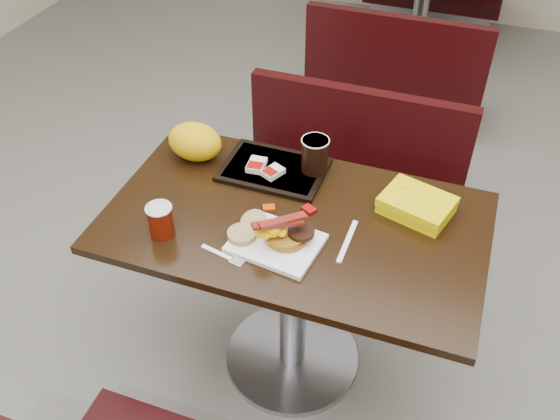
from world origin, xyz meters
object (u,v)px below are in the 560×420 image
(bench_near_n, at_px, (344,185))
(fork, at_px, (216,252))
(knife, at_px, (347,241))
(clamshell, at_px, (417,205))
(hashbrown_sleeve_left, at_px, (257,165))
(tray, at_px, (274,169))
(platter, at_px, (276,243))
(coffee_cup_near, at_px, (161,221))
(bench_far_s, at_px, (399,63))
(paper_bag, at_px, (195,142))
(table_near, at_px, (293,297))
(hashbrown_sleeve_right, at_px, (273,172))
(table_far, at_px, (420,13))
(coffee_cup_far, at_px, (315,155))
(pancake_stack, at_px, (287,236))

(bench_near_n, bearing_deg, fork, -100.61)
(knife, height_order, clamshell, clamshell)
(hashbrown_sleeve_left, bearing_deg, tray, 13.77)
(platter, bearing_deg, coffee_cup_near, -161.03)
(clamshell, bearing_deg, coffee_cup_near, -136.88)
(bench_far_s, xyz_separation_m, tray, (-0.15, -1.69, 0.40))
(clamshell, relative_size, paper_bag, 1.11)
(table_near, relative_size, hashbrown_sleeve_right, 16.82)
(bench_far_s, height_order, clamshell, clamshell)
(table_far, distance_m, hashbrown_sleeve_left, 2.45)
(table_near, relative_size, coffee_cup_near, 11.35)
(bench_far_s, relative_size, coffee_cup_far, 8.14)
(table_far, relative_size, hashbrown_sleeve_right, 16.82)
(knife, relative_size, hashbrown_sleeve_right, 2.69)
(table_near, distance_m, platter, 0.40)
(bench_near_n, relative_size, hashbrown_sleeve_right, 14.02)
(platter, relative_size, coffee_cup_far, 2.12)
(bench_near_n, bearing_deg, clamshell, -56.66)
(platter, bearing_deg, table_far, 97.13)
(coffee_cup_far, bearing_deg, hashbrown_sleeve_left, -163.78)
(table_far, height_order, coffee_cup_near, coffee_cup_near)
(pancake_stack, height_order, hashbrown_sleeve_right, pancake_stack)
(bench_near_n, xyz_separation_m, hashbrown_sleeve_right, (-0.14, -0.53, 0.42))
(coffee_cup_near, distance_m, hashbrown_sleeve_right, 0.44)
(fork, bearing_deg, hashbrown_sleeve_right, 97.37)
(platter, bearing_deg, pancake_stack, 43.58)
(table_far, distance_m, coffee_cup_near, 2.86)
(coffee_cup_near, distance_m, hashbrown_sleeve_left, 0.42)
(fork, bearing_deg, table_near, 64.50)
(bench_far_s, relative_size, tray, 2.84)
(knife, distance_m, paper_bag, 0.67)
(hashbrown_sleeve_left, bearing_deg, fork, -90.17)
(table_far, xyz_separation_m, tray, (-0.15, -2.39, 0.38))
(table_far, bearing_deg, fork, -93.50)
(fork, xyz_separation_m, tray, (0.02, 0.43, 0.01))
(table_near, relative_size, tray, 3.41)
(hashbrown_sleeve_left, height_order, hashbrown_sleeve_right, hashbrown_sleeve_left)
(bench_near_n, distance_m, bench_far_s, 1.20)
(table_far, bearing_deg, tray, -93.56)
(coffee_cup_near, height_order, knife, coffee_cup_near)
(table_far, distance_m, coffee_cup_far, 2.40)
(pancake_stack, height_order, fork, pancake_stack)
(coffee_cup_near, xyz_separation_m, fork, (0.19, -0.02, -0.05))
(knife, xyz_separation_m, hashbrown_sleeve_left, (-0.39, 0.23, 0.02))
(fork, height_order, knife, same)
(table_far, bearing_deg, coffee_cup_near, -97.40)
(coffee_cup_far, bearing_deg, table_near, -86.72)
(tray, relative_size, clamshell, 1.63)
(pancake_stack, height_order, hashbrown_sleeve_left, pancake_stack)
(bench_near_n, bearing_deg, paper_bag, -130.87)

